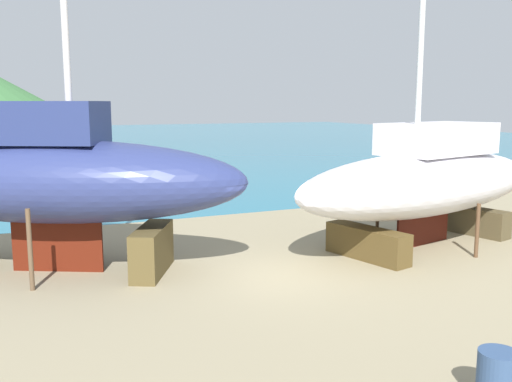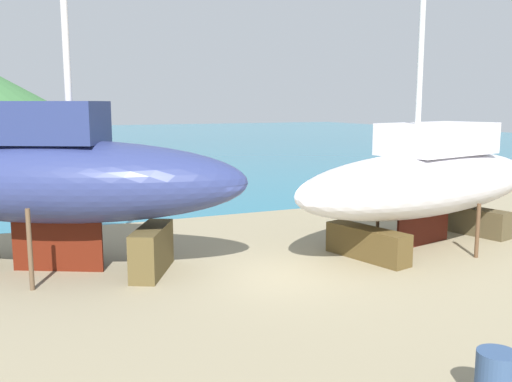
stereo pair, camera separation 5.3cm
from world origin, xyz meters
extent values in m
plane|color=gray|center=(0.00, -4.49, 0.00)|extent=(51.14, 51.14, 0.00)
cube|color=teal|center=(0.00, 57.99, 0.00)|extent=(132.96, 99.39, 0.01)
cube|color=brown|center=(3.42, 0.26, 0.48)|extent=(1.35, 2.90, 0.95)
cube|color=#4C4129|center=(8.76, 1.56, 0.48)|extent=(1.35, 2.90, 0.95)
cylinder|color=brown|center=(6.55, -0.97, 0.83)|extent=(0.12, 0.12, 1.66)
cylinder|color=#45301D|center=(5.63, 2.79, 0.83)|extent=(0.12, 0.12, 1.66)
ellipsoid|color=silver|center=(6.09, 0.91, 2.07)|extent=(11.52, 6.02, 2.04)
cube|color=#42130B|center=(6.09, 0.91, 0.34)|extent=(2.58, 0.70, 1.43)
cube|color=silver|center=(6.62, 1.04, 3.50)|extent=(4.35, 2.99, 1.02)
cylinder|color=silver|center=(7.42, 1.23, 3.89)|extent=(3.77, 1.04, 0.13)
cube|color=brown|center=(-2.85, 1.46, 0.64)|extent=(1.71, 2.42, 1.29)
cylinder|color=brown|center=(-4.47, 4.13, 1.04)|extent=(0.12, 0.12, 2.09)
cylinder|color=brown|center=(-5.96, 1.25, 1.04)|extent=(0.12, 0.12, 2.09)
ellipsoid|color=navy|center=(-5.22, 2.69, 2.54)|extent=(10.83, 7.53, 2.28)
cube|color=#53170B|center=(-5.22, 2.69, 0.61)|extent=(2.31, 1.25, 1.59)
cube|color=navy|center=(-5.69, 2.93, 4.14)|extent=(4.22, 3.34, 1.14)
cylinder|color=#BDB6C5|center=(-6.40, 3.30, 4.47)|extent=(3.38, 1.83, 0.13)
cylinder|color=navy|center=(0.36, -7.55, 0.45)|extent=(0.81, 0.81, 0.90)
camera|label=1|loc=(-6.35, -13.45, 4.66)|focal=39.50mm
camera|label=2|loc=(-6.30, -13.47, 4.66)|focal=39.50mm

